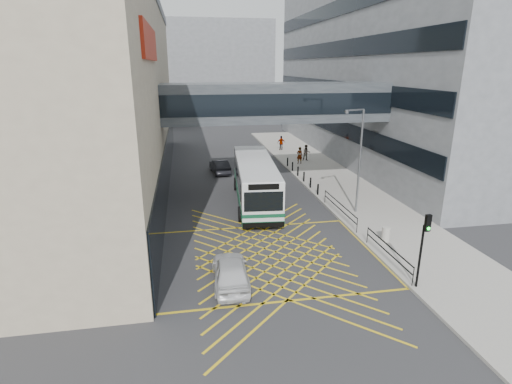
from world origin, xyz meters
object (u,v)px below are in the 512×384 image
car_silver (254,183)px  pedestrian_c (281,143)px  pedestrian_b (306,153)px  pedestrian_a (299,155)px  litter_bin (386,234)px  traffic_light (424,241)px  street_lamp (358,155)px  car_white (231,271)px  car_dark (220,166)px  bus (255,180)px

car_silver → pedestrian_c: size_ratio=2.47×
pedestrian_b → pedestrian_a: bearing=-128.5°
litter_bin → traffic_light: bearing=-101.5°
pedestrian_a → pedestrian_b: 1.71m
car_silver → street_lamp: size_ratio=0.59×
car_silver → litter_bin: (6.03, -11.91, -0.08)m
car_white → car_silver: bearing=-101.8°
car_white → car_dark: (1.41, 21.54, -0.06)m
pedestrian_c → pedestrian_a: bearing=89.4°
bus → car_silver: bus is taller
litter_bin → pedestrian_b: size_ratio=0.49×
bus → street_lamp: (6.62, -3.90, 2.56)m
traffic_light → pedestrian_a: (1.46, 25.53, -1.54)m
car_white → litter_bin: size_ratio=5.35×
car_dark → traffic_light: size_ratio=1.15×
pedestrian_a → pedestrian_b: bearing=-141.0°
bus → litter_bin: size_ratio=14.14×
bus → litter_bin: bearing=-49.1°
car_dark → pedestrian_c: pedestrian_c is taller
pedestrian_b → car_silver: bearing=-124.2°
car_silver → traffic_light: size_ratio=1.15×
litter_bin → pedestrian_c: (0.18, 27.79, 0.45)m
pedestrian_b → litter_bin: bearing=-90.0°
pedestrian_a → street_lamp: bearing=80.7°
car_dark → pedestrian_b: bearing=-169.3°
car_silver → pedestrian_b: 12.22m
pedestrian_c → car_white: bearing=69.9°
car_dark → litter_bin: (8.42, -18.38, -0.09)m
street_lamp → pedestrian_b: 16.87m
car_silver → street_lamp: (6.16, -6.89, 3.69)m
car_white → pedestrian_a: pedestrian_a is taller
car_dark → traffic_light: bearing=100.6°
pedestrian_c → pedestrian_b: bearing=100.0°
car_silver → car_white: bearing=62.3°
car_white → pedestrian_b: 27.15m
car_dark → street_lamp: (8.55, -13.36, 3.69)m
pedestrian_c → bus: bearing=68.4°
car_dark → pedestrian_c: 12.75m
pedestrian_b → car_white: bearing=-110.7°
bus → pedestrian_a: bearing=63.6°
car_white → street_lamp: street_lamp is taller
car_white → car_silver: car_white is taller
car_dark → street_lamp: bearing=115.9°
litter_bin → pedestrian_a: size_ratio=0.48×
car_dark → pedestrian_a: 9.00m
bus → car_dark: bearing=106.3°
car_white → pedestrian_c: (10.01, 30.95, 0.30)m
car_dark → pedestrian_c: size_ratio=2.46×
bus → pedestrian_b: size_ratio=6.94×
car_white → traffic_light: bearing=168.6°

